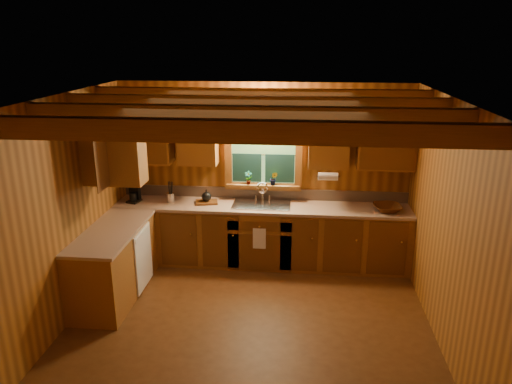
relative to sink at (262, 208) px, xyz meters
The scene contains 20 objects.
room 1.66m from the sink, 90.00° to the right, with size 4.20×4.20×4.20m.
ceiling_beams 2.29m from the sink, 90.00° to the right, with size 4.20×2.54×0.18m.
base_cabinets 0.73m from the sink, 147.14° to the right, with size 4.20×2.22×0.86m.
countertop 0.57m from the sink, 146.97° to the right, with size 4.20×2.24×0.04m.
backsplash 0.31m from the sink, 90.00° to the left, with size 4.20×0.02×0.16m, color tan.
dishwasher_panel 1.79m from the sink, 147.88° to the right, with size 0.02×0.60×0.80m, color white.
upper_cabinets 1.15m from the sink, 162.32° to the right, with size 4.19×1.77×0.78m.
window 0.72m from the sink, 90.00° to the left, with size 1.12×0.08×1.00m.
window_sill 0.34m from the sink, 90.00° to the left, with size 1.06×0.14×0.04m, color brown.
wall_sconce 1.32m from the sink, 90.00° to the left, with size 0.45×0.21×0.17m.
paper_towel_roll 1.06m from the sink, ahead, with size 0.11×0.11×0.27m, color white.
dish_towel 0.48m from the sink, 90.00° to the right, with size 0.18×0.01×0.30m, color white.
sink is the anchor object (origin of this frame).
coffee_maker 1.87m from the sink, behind, with size 0.16×0.20×0.28m.
utensil_crock 1.33m from the sink, behind, with size 0.11×0.11×0.31m.
cutting_board 0.80m from the sink, behind, with size 0.31×0.22×0.03m, color #5E3514.
teakettle 0.81m from the sink, behind, with size 0.14×0.14×0.17m.
wicker_basket 1.75m from the sink, ahead, with size 0.38×0.38×0.09m, color #48230C.
potted_plant_left 0.48m from the sink, 137.33° to the left, with size 0.10×0.07×0.20m, color #5E3514.
potted_plant_right 0.46m from the sink, 52.12° to the left, with size 0.11×0.09×0.20m, color #5E3514.
Camera 1 is at (0.57, -4.90, 3.19)m, focal length 33.94 mm.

